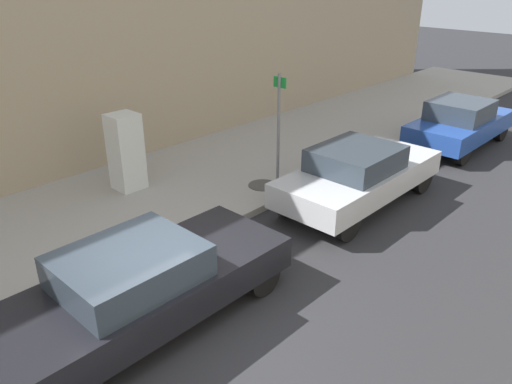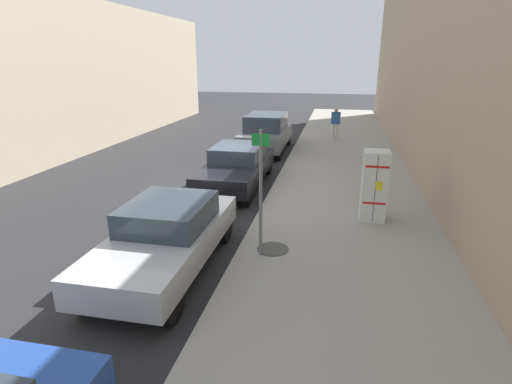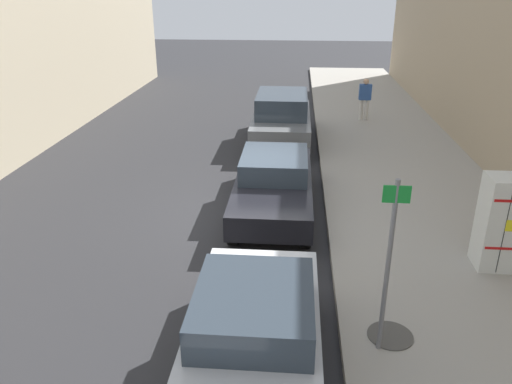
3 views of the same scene
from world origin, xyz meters
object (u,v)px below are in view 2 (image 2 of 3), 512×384
at_px(parked_sedan_dark, 237,166).
at_px(parked_sedan_silver, 166,236).
at_px(parked_suv_gray, 266,132).
at_px(street_sign_post, 261,188).
at_px(discarded_refrigerator, 374,186).
at_px(pedestrian_walking_far, 336,121).

bearing_deg(parked_sedan_dark, parked_sedan_silver, 90.00).
bearing_deg(parked_suv_gray, street_sign_post, 99.56).
relative_size(discarded_refrigerator, parked_sedan_dark, 0.39).
height_order(pedestrian_walking_far, parked_sedan_silver, pedestrian_walking_far).
bearing_deg(discarded_refrigerator, parked_suv_gray, -62.38).
bearing_deg(discarded_refrigerator, pedestrian_walking_far, -84.12).
height_order(street_sign_post, parked_suv_gray, street_sign_post).
distance_m(street_sign_post, parked_sedan_silver, 2.15).
height_order(discarded_refrigerator, pedestrian_walking_far, discarded_refrigerator).
distance_m(pedestrian_walking_far, parked_sedan_dark, 9.04).
bearing_deg(parked_suv_gray, pedestrian_walking_far, -137.93).
bearing_deg(parked_suv_gray, parked_sedan_dark, 90.00).
distance_m(pedestrian_walking_far, parked_sedan_silver, 14.65).
xyz_separation_m(parked_suv_gray, parked_sedan_silver, (-0.00, 11.46, -0.15)).
height_order(street_sign_post, parked_sedan_dark, street_sign_post).
bearing_deg(parked_sedan_dark, discarded_refrigerator, 149.11).
bearing_deg(street_sign_post, pedestrian_walking_far, -95.60).
height_order(pedestrian_walking_far, parked_sedan_dark, pedestrian_walking_far).
relative_size(parked_suv_gray, parked_sedan_silver, 1.04).
bearing_deg(pedestrian_walking_far, parked_suv_gray, 147.80).
bearing_deg(street_sign_post, parked_suv_gray, -80.44).
relative_size(street_sign_post, pedestrian_walking_far, 1.67).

